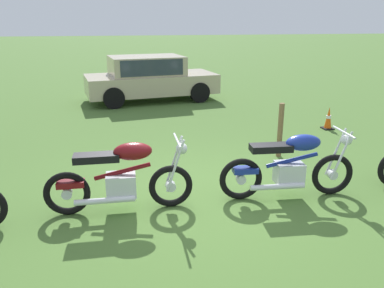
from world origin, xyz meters
name	(u,v)px	position (x,y,z in m)	size (l,w,h in m)	color
ground_plane	(200,195)	(0.00, 0.00, 0.00)	(120.00, 120.00, 0.00)	#476B2D
motorcycle_maroon	(121,178)	(-1.17, -0.27, 0.49)	(2.03, 0.64, 1.02)	black
motorcycle_blue	(290,166)	(1.28, -0.31, 0.49)	(2.05, 0.64, 1.02)	black
car_beige	(149,76)	(-0.09, 7.29, 0.80)	(4.33, 2.34, 1.43)	#BCAD8C
traffic_cone	(328,119)	(3.83, 3.00, 0.25)	(0.25, 0.25, 0.54)	#EA590F
fence_post_wooden	(280,130)	(1.87, 1.40, 0.52)	(0.10, 0.10, 1.05)	brown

